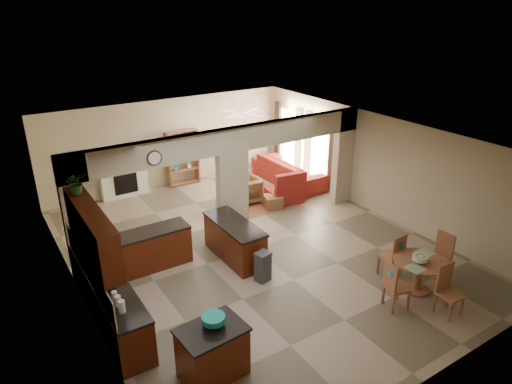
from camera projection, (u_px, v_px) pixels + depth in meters
floor at (254, 249)px, 11.11m from camera, size 10.00×10.00×0.00m
ceiling at (254, 138)px, 10.02m from camera, size 10.00×10.00×0.00m
wall_back at (169, 143)px, 14.44m from camera, size 8.00×0.00×8.00m
wall_front at (437, 310)px, 6.69m from camera, size 8.00×0.00×8.00m
wall_left at (75, 242)px, 8.57m from camera, size 0.00×10.00×10.00m
wall_right at (376, 165)px, 12.56m from camera, size 0.00×10.00×10.00m
partition_left_pier at (79, 218)px, 9.50m from camera, size 0.60×0.25×2.80m
partition_center_pier at (233, 194)px, 11.46m from camera, size 0.80×0.25×2.20m
partition_right_pier at (343, 157)px, 13.18m from camera, size 0.60×0.25×2.80m
partition_header at (231, 140)px, 10.91m from camera, size 8.00×0.25×0.60m
kitchen_counter at (123, 278)px, 9.11m from camera, size 2.52×3.29×1.48m
upper_cabinets at (92, 232)px, 7.84m from camera, size 0.35×2.40×0.90m
peninsula at (235, 240)px, 10.55m from camera, size 0.70×1.85×0.91m
wall_clock at (154, 158)px, 9.82m from camera, size 0.34×0.03×0.34m
rug at (250, 207)px, 13.33m from camera, size 1.60×1.30×0.01m
fireplace at (124, 178)px, 13.82m from camera, size 1.60×0.35×1.20m
shelving_unit at (183, 158)px, 14.67m from camera, size 1.00×0.32×1.80m
window_a at (321, 150)px, 14.40m from camera, size 0.02×0.90×1.90m
window_b at (289, 138)px, 15.72m from camera, size 0.02×0.90×1.90m
glazed_door at (304, 148)px, 15.12m from camera, size 0.02×0.70×2.10m
drape_a_left at (332, 156)px, 13.92m from camera, size 0.10×0.28×2.30m
drape_a_right at (308, 146)px, 14.85m from camera, size 0.10×0.28×2.30m
drape_b_left at (298, 142)px, 15.23m from camera, size 0.10×0.28×2.30m
drape_b_right at (278, 134)px, 16.16m from camera, size 0.10×0.28×2.30m
ceiling_fan at (242, 113)px, 13.18m from camera, size 1.00×1.00×0.10m
kitchen_island at (212, 352)px, 7.23m from camera, size 1.09×0.82×0.90m
teal_bowl at (214, 321)px, 7.09m from camera, size 0.38×0.38×0.18m
trash_can at (263, 268)px, 9.74m from camera, size 0.34×0.31×0.63m
dining_table at (419, 270)px, 9.33m from camera, size 1.06×1.06×0.72m
fruit_bowl at (420, 259)px, 9.14m from camera, size 0.31×0.31×0.17m
sofa at (288, 171)px, 14.99m from camera, size 2.79×1.11×0.81m
chaise at (284, 195)px, 13.66m from camera, size 1.08×0.93×0.39m
armchair at (246, 190)px, 13.55m from camera, size 0.81×0.83×0.73m
ottoman at (273, 202)px, 13.24m from camera, size 0.62×0.62×0.36m
plant at (76, 183)px, 8.15m from camera, size 0.40×0.35×0.42m
chair_north at (394, 254)px, 9.81m from camera, size 0.45×0.45×1.02m
chair_east at (441, 254)px, 9.81m from camera, size 0.44×0.44×1.02m
chair_south at (447, 288)px, 8.65m from camera, size 0.44×0.44×1.02m
chair_west at (394, 284)px, 8.78m from camera, size 0.51×0.51×1.02m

